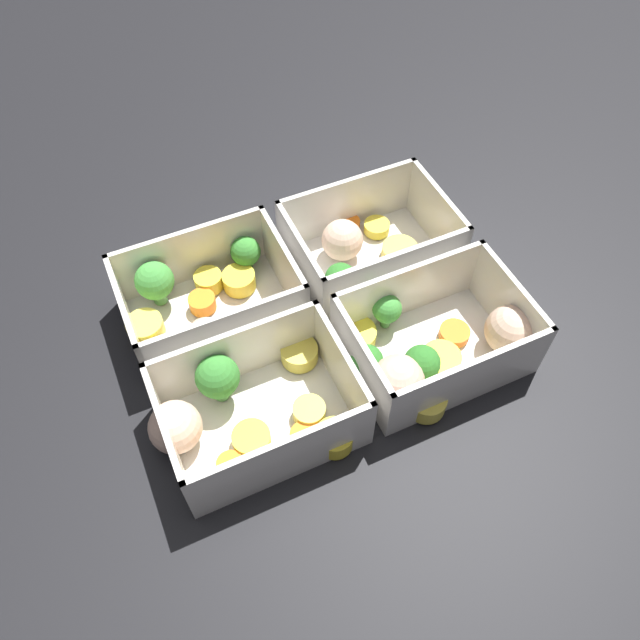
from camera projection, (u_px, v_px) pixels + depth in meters
ground_plane at (320, 334)px, 0.61m from camera, size 4.00×4.00×0.00m
container_near_left at (365, 247)px, 0.64m from camera, size 0.16×0.12×0.07m
container_near_right at (204, 301)px, 0.60m from camera, size 0.17×0.12×0.07m
container_far_left at (433, 348)px, 0.57m from camera, size 0.19×0.14×0.07m
container_far_right at (245, 409)px, 0.53m from camera, size 0.18×0.14×0.07m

